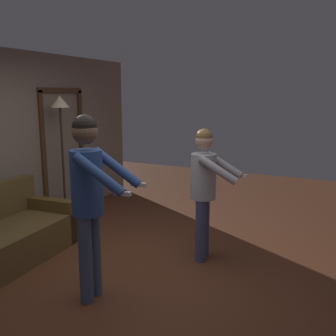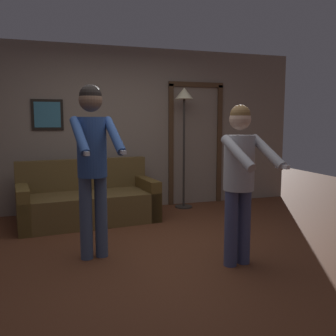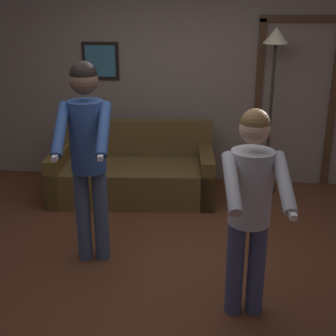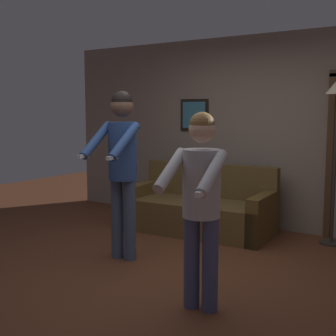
# 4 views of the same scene
# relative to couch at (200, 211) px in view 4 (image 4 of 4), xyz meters

# --- Properties ---
(ground_plane) EXTENTS (12.00, 12.00, 0.00)m
(ground_plane) POSITION_rel_couch_xyz_m (0.49, -1.52, -0.28)
(ground_plane) COLOR #5C301C
(back_wall_assembly) EXTENTS (6.40, 0.10, 2.60)m
(back_wall_assembly) POSITION_rel_couch_xyz_m (0.50, 0.70, 1.02)
(back_wall_assembly) COLOR gray
(back_wall_assembly) RESTS_ON ground_plane
(couch) EXTENTS (1.97, 1.01, 0.87)m
(couch) POSITION_rel_couch_xyz_m (0.00, 0.00, 0.00)
(couch) COLOR brown
(couch) RESTS_ON ground_plane
(person_standing_left) EXTENTS (0.49, 0.70, 1.80)m
(person_standing_left) POSITION_rel_couch_xyz_m (-0.10, -1.47, 0.82)
(person_standing_left) COLOR #435271
(person_standing_left) RESTS_ON ground_plane
(person_standing_right) EXTENTS (0.49, 0.61, 1.59)m
(person_standing_right) POSITION_rel_couch_xyz_m (1.24, -2.11, 0.67)
(person_standing_right) COLOR #444A74
(person_standing_right) RESTS_ON ground_plane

